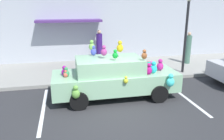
# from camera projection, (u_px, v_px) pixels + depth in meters

# --- Properties ---
(ground_plane) EXTENTS (60.00, 60.00, 0.00)m
(ground_plane) POSITION_uv_depth(u_px,v_px,m) (121.00, 115.00, 7.37)
(ground_plane) COLOR #2D2D30
(sidewalk) EXTENTS (24.00, 4.00, 0.15)m
(sidewalk) POSITION_uv_depth(u_px,v_px,m) (98.00, 70.00, 12.03)
(sidewalk) COLOR gray
(sidewalk) RESTS_ON ground
(storefront_building) EXTENTS (24.00, 1.25, 6.40)m
(storefront_building) POSITION_uv_depth(u_px,v_px,m) (91.00, 8.00, 13.14)
(storefront_building) COLOR #B2B7C1
(storefront_building) RESTS_ON ground
(parking_stripe_front) EXTENTS (0.12, 3.60, 0.01)m
(parking_stripe_front) POSITION_uv_depth(u_px,v_px,m) (183.00, 96.00, 8.86)
(parking_stripe_front) COLOR silver
(parking_stripe_front) RESTS_ON ground
(parking_stripe_rear) EXTENTS (0.12, 3.60, 0.01)m
(parking_stripe_rear) POSITION_uv_depth(u_px,v_px,m) (43.00, 109.00, 7.80)
(parking_stripe_rear) COLOR silver
(parking_stripe_rear) RESTS_ON ground
(plush_covered_car) EXTENTS (4.68, 2.04, 2.17)m
(plush_covered_car) POSITION_uv_depth(u_px,v_px,m) (114.00, 77.00, 8.57)
(plush_covered_car) COLOR #92C398
(plush_covered_car) RESTS_ON ground
(teddy_bear_on_sidewalk) EXTENTS (0.31, 0.26, 0.59)m
(teddy_bear_on_sidewalk) POSITION_uv_depth(u_px,v_px,m) (147.00, 67.00, 11.33)
(teddy_bear_on_sidewalk) COLOR pink
(teddy_bear_on_sidewalk) RESTS_ON sidewalk
(street_lamp_post) EXTENTS (0.28, 0.28, 3.70)m
(street_lamp_post) POSITION_uv_depth(u_px,v_px,m) (187.00, 26.00, 10.77)
(street_lamp_post) COLOR black
(street_lamp_post) RESTS_ON sidewalk
(pedestrian_near_shopfront) EXTENTS (0.33, 0.33, 1.79)m
(pedestrian_near_shopfront) POSITION_uv_depth(u_px,v_px,m) (188.00, 49.00, 12.86)
(pedestrian_near_shopfront) COLOR #466F5D
(pedestrian_near_shopfront) RESTS_ON sidewalk
(pedestrian_walking_past) EXTENTS (0.35, 0.35, 1.86)m
(pedestrian_walking_past) POSITION_uv_depth(u_px,v_px,m) (99.00, 47.00, 13.23)
(pedestrian_walking_past) COLOR navy
(pedestrian_walking_past) RESTS_ON sidewalk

